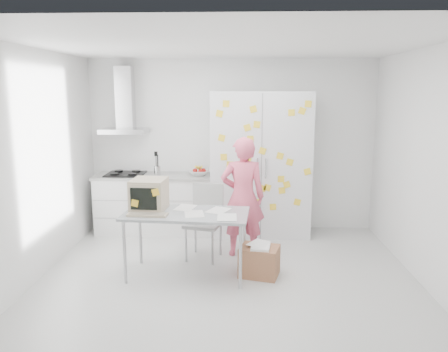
{
  "coord_description": "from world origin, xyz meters",
  "views": [
    {
      "loc": [
        0.14,
        -4.93,
        2.2
      ],
      "look_at": [
        -0.07,
        0.67,
        1.11
      ],
      "focal_mm": 35.0,
      "sensor_mm": 36.0,
      "label": 1
    }
  ],
  "objects_px": {
    "person": "(243,197)",
    "cardboard_box": "(259,261)",
    "desk": "(162,203)",
    "chair": "(205,216)"
  },
  "relations": [
    {
      "from": "desk",
      "to": "cardboard_box",
      "type": "height_order",
      "value": "desk"
    },
    {
      "from": "desk",
      "to": "chair",
      "type": "xyz_separation_m",
      "value": [
        0.47,
        0.56,
        -0.33
      ]
    },
    {
      "from": "chair",
      "to": "desk",
      "type": "bearing_deg",
      "value": -115.63
    },
    {
      "from": "desk",
      "to": "cardboard_box",
      "type": "distance_m",
      "value": 1.36
    },
    {
      "from": "chair",
      "to": "cardboard_box",
      "type": "xyz_separation_m",
      "value": [
        0.7,
        -0.6,
        -0.37
      ]
    },
    {
      "from": "person",
      "to": "cardboard_box",
      "type": "bearing_deg",
      "value": 104.81
    },
    {
      "from": "person",
      "to": "cardboard_box",
      "type": "relative_size",
      "value": 3.07
    },
    {
      "from": "chair",
      "to": "cardboard_box",
      "type": "relative_size",
      "value": 1.87
    },
    {
      "from": "person",
      "to": "chair",
      "type": "height_order",
      "value": "person"
    },
    {
      "from": "desk",
      "to": "person",
      "type": "bearing_deg",
      "value": 37.99
    }
  ]
}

